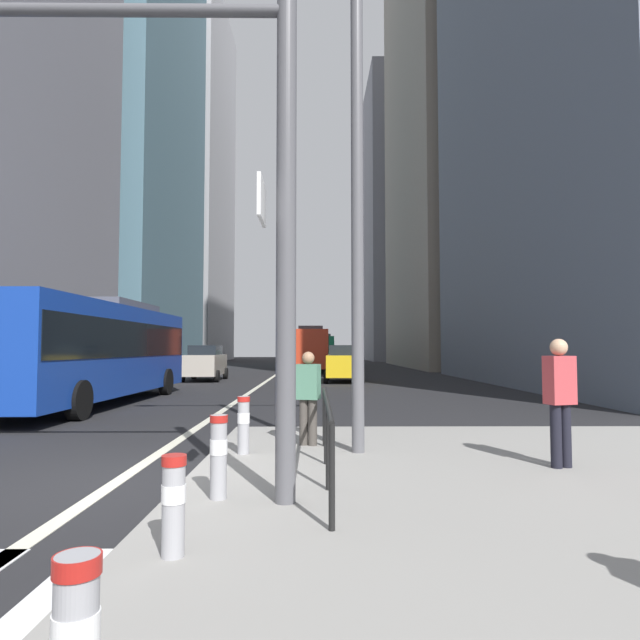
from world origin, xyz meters
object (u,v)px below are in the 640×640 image
at_px(city_bus_red_distant, 323,348).
at_px(car_receding_near, 344,363).
at_px(bollard_back, 244,422).
at_px(city_bus_blue_oncoming, 95,347).
at_px(city_bus_red_receding, 312,347).
at_px(car_oncoming_mid, 205,363).
at_px(pedestrian_waiting, 560,395).
at_px(bollard_right, 219,452).
at_px(pedestrian_walking, 308,394).
at_px(street_lamp_post, 357,133).
at_px(bollard_left, 174,500).
at_px(traffic_signal_gantry, 129,140).

relative_size(city_bus_red_distant, car_receding_near, 2.54).
bearing_deg(city_bus_red_distant, bollard_back, -92.11).
bearing_deg(city_bus_blue_oncoming, bollard_back, -55.76).
distance_m(city_bus_red_receding, bollard_back, 33.58).
height_order(car_oncoming_mid, pedestrian_waiting, car_oncoming_mid).
height_order(city_bus_red_distant, pedestrian_waiting, city_bus_red_distant).
bearing_deg(city_bus_red_receding, pedestrian_waiting, -83.88).
relative_size(bollard_right, pedestrian_walking, 0.57).
distance_m(city_bus_red_distant, car_receding_near, 35.16).
relative_size(city_bus_red_receding, city_bus_red_distant, 1.08).
xyz_separation_m(street_lamp_post, bollard_left, (-1.80, -4.20, -4.69)).
relative_size(bollard_left, pedestrian_waiting, 0.45).
bearing_deg(car_receding_near, street_lamp_post, -92.37).
xyz_separation_m(bollard_left, bollard_right, (0.06, 1.61, 0.06)).
relative_size(car_receding_near, pedestrian_walking, 2.63).
bearing_deg(city_bus_blue_oncoming, bollard_right, -61.88).
height_order(bollard_left, bollard_right, bollard_right).
distance_m(car_receding_near, bollard_back, 20.05).
xyz_separation_m(car_oncoming_mid, street_lamp_post, (6.79, -21.13, 4.29)).
distance_m(street_lamp_post, pedestrian_waiting, 5.07).
bearing_deg(bollard_back, pedestrian_walking, 35.99).
height_order(car_oncoming_mid, bollard_right, car_oncoming_mid).
relative_size(street_lamp_post, bollard_left, 10.13).
bearing_deg(street_lamp_post, bollard_back, -176.54).
height_order(bollard_right, pedestrian_waiting, pedestrian_waiting).
bearing_deg(city_bus_red_distant, pedestrian_waiting, -87.47).
relative_size(city_bus_red_receding, pedestrian_walking, 7.26).
bearing_deg(city_bus_red_receding, city_bus_red_distant, 86.73).
distance_m(car_receding_near, pedestrian_walking, 19.22).
distance_m(bollard_left, pedestrian_waiting, 5.50).
xyz_separation_m(car_receding_near, pedestrian_walking, (-1.61, -19.15, 0.03)).
height_order(bollard_left, bollard_back, bollard_back).
bearing_deg(car_receding_near, traffic_signal_gantry, -98.93).
bearing_deg(city_bus_red_distant, bollard_right, -91.96).
relative_size(traffic_signal_gantry, pedestrian_walking, 3.80).
height_order(city_bus_blue_oncoming, pedestrian_waiting, city_bus_blue_oncoming).
bearing_deg(traffic_signal_gantry, bollard_back, 70.66).
distance_m(city_bus_red_receding, street_lamp_post, 33.63).
bearing_deg(bollard_left, street_lamp_post, 66.84).
bearing_deg(pedestrian_walking, bollard_back, -144.01).
height_order(bollard_back, pedestrian_walking, pedestrian_walking).
bearing_deg(city_bus_red_receding, bollard_back, -91.37).
relative_size(city_bus_red_distant, bollard_right, 11.68).
relative_size(bollard_right, bollard_back, 1.02).
bearing_deg(car_oncoming_mid, pedestrian_waiting, -66.87).
distance_m(city_bus_red_distant, street_lamp_post, 55.02).
bearing_deg(bollard_right, pedestrian_walking, 73.74).
bearing_deg(traffic_signal_gantry, city_bus_red_distant, 87.07).
distance_m(car_receding_near, street_lamp_post, 20.25).
bearing_deg(car_oncoming_mid, bollard_back, -76.78).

